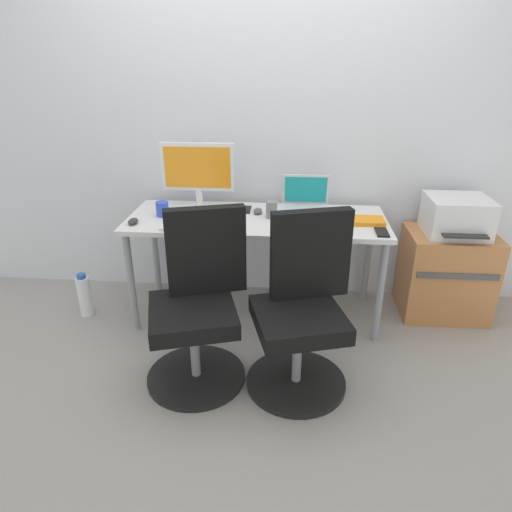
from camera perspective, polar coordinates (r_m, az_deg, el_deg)
name	(u,v)px	position (r m, az deg, el deg)	size (l,w,h in m)	color
ground_plane	(257,312)	(3.19, 0.08, -7.12)	(5.28, 5.28, 0.00)	gray
back_wall	(262,112)	(3.13, 0.71, 17.68)	(4.40, 0.04, 2.60)	silver
desk	(257,227)	(2.91, 0.08, 3.64)	(1.64, 0.63, 0.70)	silver
office_chair_left	(198,307)	(2.44, -7.30, -6.40)	(0.55, 0.55, 0.94)	black
office_chair_right	(302,312)	(2.39, 5.82, -6.98)	(0.54, 0.54, 0.94)	black
side_cabinet	(445,274)	(3.32, 22.75, -2.07)	(0.56, 0.43, 0.59)	#B77542
printer	(457,216)	(3.17, 23.94, 4.63)	(0.38, 0.40, 0.24)	silver
water_bottle_on_floor	(85,296)	(3.31, -20.77, -4.68)	(0.09, 0.09, 0.31)	white
desktop_monitor	(198,171)	(3.03, -7.33, 10.56)	(0.48, 0.18, 0.43)	silver
open_laptop	(305,202)	(3.02, 6.24, 6.72)	(0.31, 0.26, 0.23)	silver
keyboard_by_monitor	(189,227)	(2.72, -8.37, 3.58)	(0.34, 0.12, 0.02)	silver
keyboard_by_laptop	(303,231)	(2.65, 5.90, 3.17)	(0.34, 0.12, 0.02)	silver
mouse_by_monitor	(133,221)	(2.87, -15.22, 4.24)	(0.06, 0.10, 0.03)	#2D2D2D
mouse_by_laptop	(258,211)	(2.96, 0.23, 5.71)	(0.06, 0.10, 0.03)	#515156
coffee_mug	(162,209)	(2.96, -11.71, 5.82)	(0.08, 0.08, 0.09)	blue
pen_cup	(272,210)	(2.87, 1.97, 5.85)	(0.07, 0.07, 0.10)	slate
phone_near_laptop	(382,232)	(2.73, 15.55, 2.89)	(0.07, 0.14, 0.01)	black
phone_near_monitor	(245,210)	(3.02, -1.34, 5.86)	(0.07, 0.14, 0.01)	black
notebook	(367,221)	(2.87, 13.77, 4.33)	(0.21, 0.15, 0.03)	orange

